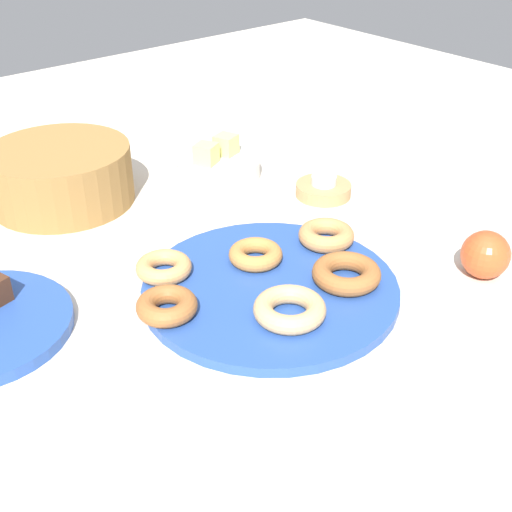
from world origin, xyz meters
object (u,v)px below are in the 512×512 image
(donut_plate, at_px, (270,288))
(donut_5, at_px, (167,306))
(donut_1, at_px, (346,273))
(tealight, at_px, (324,180))
(donut_4, at_px, (326,235))
(apple, at_px, (485,255))
(donut_0, at_px, (164,267))
(basket, at_px, (61,175))
(donut_3, at_px, (290,309))
(candle_holder, at_px, (323,190))
(melon_chunk_right, at_px, (226,145))
(donut_2, at_px, (256,254))
(melon_chunk_left, at_px, (206,154))
(fruit_bowl, at_px, (219,168))

(donut_plate, bearing_deg, donut_5, 167.58)
(donut_1, bearing_deg, tealight, 51.19)
(donut_4, xyz_separation_m, donut_5, (-0.28, 0.00, -0.00))
(tealight, relative_size, apple, 0.63)
(donut_0, relative_size, basket, 0.32)
(donut_plate, distance_m, donut_0, 0.15)
(donut_3, distance_m, candle_holder, 0.38)
(melon_chunk_right, bearing_deg, basket, 165.53)
(donut_0, distance_m, tealight, 0.37)
(donut_0, relative_size, donut_2, 1.01)
(apple, bearing_deg, donut_0, 142.62)
(donut_plate, relative_size, donut_2, 4.54)
(candle_holder, bearing_deg, apple, -91.37)
(basket, relative_size, apple, 3.48)
(donut_4, xyz_separation_m, apple, (0.12, -0.19, 0.01))
(melon_chunk_left, distance_m, melon_chunk_right, 0.05)
(donut_1, relative_size, donut_4, 1.13)
(melon_chunk_left, bearing_deg, donut_5, -132.95)
(donut_1, distance_m, donut_4, 0.11)
(donut_4, height_order, melon_chunk_right, melon_chunk_right)
(candle_holder, relative_size, apple, 1.40)
(candle_holder, bearing_deg, donut_0, -171.44)
(fruit_bowl, relative_size, melon_chunk_left, 4.21)
(donut_3, height_order, candle_holder, donut_3)
(basket, bearing_deg, donut_plate, -78.50)
(melon_chunk_right, bearing_deg, candle_holder, -71.87)
(donut_0, xyz_separation_m, donut_5, (-0.05, -0.08, 0.00))
(donut_0, xyz_separation_m, donut_2, (0.12, -0.05, -0.00))
(donut_5, bearing_deg, donut_plate, -12.42)
(donut_0, distance_m, fruit_bowl, 0.36)
(donut_5, xyz_separation_m, candle_holder, (0.41, 0.13, -0.02))
(donut_5, relative_size, fruit_bowl, 0.51)
(donut_4, distance_m, apple, 0.22)
(donut_plate, xyz_separation_m, melon_chunk_left, (0.15, 0.35, 0.04))
(apple, bearing_deg, melon_chunk_right, 96.09)
(donut_0, xyz_separation_m, melon_chunk_right, (0.30, 0.25, 0.02))
(candle_holder, relative_size, melon_chunk_right, 2.65)
(donut_0, height_order, melon_chunk_left, melon_chunk_left)
(donut_2, xyz_separation_m, melon_chunk_left, (0.13, 0.29, 0.02))
(donut_plate, distance_m, melon_chunk_left, 0.38)
(donut_plate, distance_m, tealight, 0.31)
(donut_4, height_order, tealight, donut_4)
(donut_5, bearing_deg, donut_4, -0.20)
(basket, bearing_deg, donut_5, -97.94)
(donut_3, height_order, melon_chunk_left, melon_chunk_left)
(candle_holder, bearing_deg, melon_chunk_right, 108.13)
(fruit_bowl, distance_m, apple, 0.51)
(donut_3, height_order, fruit_bowl, donut_3)
(donut_plate, bearing_deg, melon_chunk_right, 60.55)
(donut_2, relative_size, fruit_bowl, 0.50)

